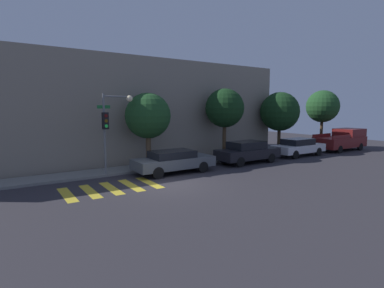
{
  "coord_description": "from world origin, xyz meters",
  "views": [
    {
      "loc": [
        -6.9,
        -12.67,
        3.72
      ],
      "look_at": [
        2.79,
        2.1,
        1.6
      ],
      "focal_mm": 28.0,
      "sensor_mm": 36.0,
      "label": 1
    }
  ],
  "objects_px": {
    "sedan_near_corner": "(174,161)",
    "tree_midblock": "(225,108)",
    "pickup_truck": "(342,140)",
    "sedan_middle": "(247,152)",
    "traffic_light_pole": "(111,119)",
    "tree_near_corner": "(148,116)",
    "sedan_far_end": "(298,147)",
    "tree_behind_truck": "(323,107)",
    "tree_far_end": "(280,112)"
  },
  "relations": [
    {
      "from": "tree_behind_truck",
      "to": "sedan_far_end",
      "type": "bearing_deg",
      "value": -161.55
    },
    {
      "from": "traffic_light_pole",
      "to": "tree_behind_truck",
      "type": "bearing_deg",
      "value": 1.97
    },
    {
      "from": "sedan_middle",
      "to": "tree_far_end",
      "type": "distance_m",
      "value": 6.34
    },
    {
      "from": "sedan_near_corner",
      "to": "sedan_middle",
      "type": "xyz_separation_m",
      "value": [
        5.79,
        -0.0,
        0.07
      ]
    },
    {
      "from": "pickup_truck",
      "to": "sedan_middle",
      "type": "bearing_deg",
      "value": -180.0
    },
    {
      "from": "pickup_truck",
      "to": "tree_far_end",
      "type": "xyz_separation_m",
      "value": [
        -6.0,
        1.96,
        2.5
      ]
    },
    {
      "from": "sedan_far_end",
      "to": "tree_near_corner",
      "type": "xyz_separation_m",
      "value": [
        -11.85,
        1.96,
        2.51
      ]
    },
    {
      "from": "traffic_light_pole",
      "to": "tree_midblock",
      "type": "height_order",
      "value": "tree_midblock"
    },
    {
      "from": "traffic_light_pole",
      "to": "sedan_far_end",
      "type": "distance_m",
      "value": 14.61
    },
    {
      "from": "tree_midblock",
      "to": "tree_far_end",
      "type": "bearing_deg",
      "value": 0.0
    },
    {
      "from": "traffic_light_pole",
      "to": "tree_midblock",
      "type": "bearing_deg",
      "value": 4.67
    },
    {
      "from": "sedan_near_corner",
      "to": "tree_midblock",
      "type": "height_order",
      "value": "tree_midblock"
    },
    {
      "from": "sedan_middle",
      "to": "sedan_far_end",
      "type": "distance_m",
      "value": 5.4
    },
    {
      "from": "tree_near_corner",
      "to": "tree_behind_truck",
      "type": "xyz_separation_m",
      "value": [
        17.72,
        0.0,
        0.63
      ]
    },
    {
      "from": "sedan_middle",
      "to": "tree_near_corner",
      "type": "xyz_separation_m",
      "value": [
        -6.45,
        1.96,
        2.46
      ]
    },
    {
      "from": "tree_midblock",
      "to": "tree_near_corner",
      "type": "bearing_deg",
      "value": 180.0
    },
    {
      "from": "sedan_near_corner",
      "to": "tree_behind_truck",
      "type": "height_order",
      "value": "tree_behind_truck"
    },
    {
      "from": "sedan_far_end",
      "to": "tree_midblock",
      "type": "xyz_separation_m",
      "value": [
        -5.84,
        1.96,
        2.98
      ]
    },
    {
      "from": "sedan_near_corner",
      "to": "traffic_light_pole",
      "type": "bearing_deg",
      "value": 158.15
    },
    {
      "from": "traffic_light_pole",
      "to": "tree_midblock",
      "type": "distance_m",
      "value": 8.55
    },
    {
      "from": "pickup_truck",
      "to": "sedan_far_end",
      "type": "bearing_deg",
      "value": -180.0
    },
    {
      "from": "sedan_near_corner",
      "to": "tree_near_corner",
      "type": "height_order",
      "value": "tree_near_corner"
    },
    {
      "from": "traffic_light_pole",
      "to": "pickup_truck",
      "type": "relative_size",
      "value": 0.87
    },
    {
      "from": "traffic_light_pole",
      "to": "tree_behind_truck",
      "type": "relative_size",
      "value": 0.84
    },
    {
      "from": "traffic_light_pole",
      "to": "sedan_near_corner",
      "type": "xyz_separation_m",
      "value": [
        3.15,
        -1.26,
        -2.44
      ]
    },
    {
      "from": "sedan_middle",
      "to": "tree_behind_truck",
      "type": "distance_m",
      "value": 11.86
    },
    {
      "from": "sedan_middle",
      "to": "pickup_truck",
      "type": "bearing_deg",
      "value": 0.0
    },
    {
      "from": "traffic_light_pole",
      "to": "pickup_truck",
      "type": "distance_m",
      "value": 20.53
    },
    {
      "from": "sedan_near_corner",
      "to": "pickup_truck",
      "type": "xyz_separation_m",
      "value": [
        17.21,
        0.0,
        0.23
      ]
    },
    {
      "from": "traffic_light_pole",
      "to": "tree_behind_truck",
      "type": "height_order",
      "value": "tree_behind_truck"
    },
    {
      "from": "sedan_near_corner",
      "to": "tree_near_corner",
      "type": "relative_size",
      "value": 1.01
    },
    {
      "from": "sedan_far_end",
      "to": "pickup_truck",
      "type": "distance_m",
      "value": 6.02
    },
    {
      "from": "traffic_light_pole",
      "to": "sedan_near_corner",
      "type": "relative_size",
      "value": 0.96
    },
    {
      "from": "pickup_truck",
      "to": "tree_near_corner",
      "type": "distance_m",
      "value": 18.12
    },
    {
      "from": "tree_far_end",
      "to": "pickup_truck",
      "type": "bearing_deg",
      "value": -18.08
    },
    {
      "from": "tree_near_corner",
      "to": "tree_behind_truck",
      "type": "bearing_deg",
      "value": 0.0
    },
    {
      "from": "tree_near_corner",
      "to": "tree_behind_truck",
      "type": "distance_m",
      "value": 17.73
    },
    {
      "from": "sedan_near_corner",
      "to": "pickup_truck",
      "type": "bearing_deg",
      "value": 0.0
    },
    {
      "from": "tree_behind_truck",
      "to": "tree_midblock",
      "type": "bearing_deg",
      "value": 180.0
    },
    {
      "from": "pickup_truck",
      "to": "tree_near_corner",
      "type": "bearing_deg",
      "value": 173.74
    },
    {
      "from": "sedan_middle",
      "to": "tree_behind_truck",
      "type": "bearing_deg",
      "value": 9.86
    },
    {
      "from": "tree_midblock",
      "to": "tree_behind_truck",
      "type": "xyz_separation_m",
      "value": [
        11.72,
        0.0,
        0.16
      ]
    },
    {
      "from": "tree_far_end",
      "to": "tree_behind_truck",
      "type": "distance_m",
      "value": 5.88
    },
    {
      "from": "sedan_far_end",
      "to": "pickup_truck",
      "type": "height_order",
      "value": "pickup_truck"
    },
    {
      "from": "sedan_near_corner",
      "to": "tree_near_corner",
      "type": "bearing_deg",
      "value": 108.42
    },
    {
      "from": "tree_far_end",
      "to": "sedan_middle",
      "type": "bearing_deg",
      "value": -160.11
    },
    {
      "from": "tree_midblock",
      "to": "tree_far_end",
      "type": "distance_m",
      "value": 5.86
    },
    {
      "from": "tree_midblock",
      "to": "pickup_truck",
      "type": "bearing_deg",
      "value": -9.38
    },
    {
      "from": "tree_behind_truck",
      "to": "sedan_middle",
      "type": "bearing_deg",
      "value": -170.14
    },
    {
      "from": "tree_midblock",
      "to": "tree_behind_truck",
      "type": "relative_size",
      "value": 0.95
    }
  ]
}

